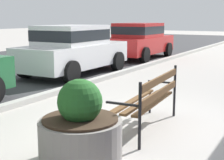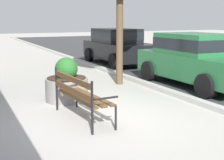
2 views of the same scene
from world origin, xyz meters
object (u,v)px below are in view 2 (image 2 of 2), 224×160
concrete_planter (67,85)px  parked_car_black (117,45)px  parked_car_green (196,58)px  park_bench (80,93)px

concrete_planter → parked_car_black: parked_car_black is taller
parked_car_green → park_bench: bearing=-68.5°
park_bench → concrete_planter: bearing=171.7°
concrete_planter → parked_car_black: 6.78m
park_bench → concrete_planter: concrete_planter is taller
concrete_planter → parked_car_black: size_ratio=0.26×
concrete_planter → parked_car_black: bearing=143.1°
parked_car_black → parked_car_green: (5.33, 0.00, 0.00)m
park_bench → parked_car_black: (-7.02, 4.29, 0.30)m
park_bench → parked_car_black: parked_car_black is taller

